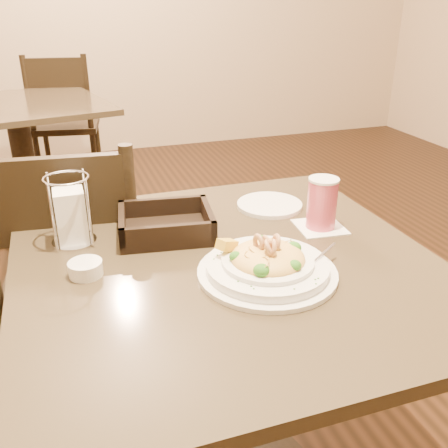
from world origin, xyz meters
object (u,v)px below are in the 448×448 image
object	(u,v)px
main_table	(227,347)
napkin_caddy	(71,215)
background_table	(22,145)
dining_chair_near	(73,280)
pasta_bowl	(267,264)
butter_ramekin	(86,269)
dining_chair_far	(65,120)
side_plate	(269,205)
bread_basket	(166,226)
drink_glass	(322,204)

from	to	relation	value
main_table	napkin_caddy	bearing A→B (deg)	146.72
background_table	dining_chair_near	bearing A→B (deg)	-83.31
pasta_bowl	butter_ramekin	distance (m)	0.37
dining_chair_far	pasta_bowl	size ratio (longest dim) A/B	2.97
side_plate	dining_chair_near	bearing A→B (deg)	160.63
main_table	pasta_bowl	size ratio (longest dim) A/B	2.88
bread_basket	dining_chair_near	bearing A→B (deg)	131.08
dining_chair_far	main_table	bearing A→B (deg)	104.70
background_table	butter_ramekin	distance (m)	2.00
background_table	napkin_caddy	bearing A→B (deg)	-83.60
pasta_bowl	main_table	bearing A→B (deg)	125.80
drink_glass	napkin_caddy	xyz separation A→B (m)	(-0.58, 0.11, 0.01)
side_plate	butter_ramekin	size ratio (longest dim) A/B	2.53
pasta_bowl	bread_basket	distance (m)	0.30
background_table	bread_basket	size ratio (longest dim) A/B	4.40
main_table	dining_chair_far	distance (m)	2.60
background_table	side_plate	distance (m)	1.91
dining_chair_near	napkin_caddy	bearing A→B (deg)	100.60
napkin_caddy	drink_glass	bearing A→B (deg)	-10.95
main_table	side_plate	world-z (taller)	side_plate
background_table	napkin_caddy	distance (m)	1.84
background_table	dining_chair_near	xyz separation A→B (m)	(0.18, -1.57, -0.00)
napkin_caddy	butter_ramekin	bearing A→B (deg)	-85.42
drink_glass	side_plate	size ratio (longest dim) A/B	0.73
main_table	side_plate	bearing A→B (deg)	50.21
dining_chair_near	bread_basket	distance (m)	0.44
background_table	napkin_caddy	world-z (taller)	napkin_caddy
napkin_caddy	side_plate	xyz separation A→B (m)	(0.52, 0.05, -0.06)
dining_chair_near	bread_basket	xyz separation A→B (m)	(0.23, -0.27, 0.26)
dining_chair_near	drink_glass	bearing A→B (deg)	155.84
drink_glass	butter_ramekin	distance (m)	0.57
bread_basket	butter_ramekin	world-z (taller)	bread_basket
dining_chair_far	side_plate	world-z (taller)	dining_chair_far
pasta_bowl	butter_ramekin	xyz separation A→B (m)	(-0.35, 0.12, -0.01)
dining_chair_far	pasta_bowl	world-z (taller)	dining_chair_far
bread_basket	napkin_caddy	xyz separation A→B (m)	(-0.21, 0.03, 0.05)
dining_chair_far	bread_basket	world-z (taller)	dining_chair_far
bread_basket	main_table	bearing A→B (deg)	-61.48
dining_chair_far	side_plate	distance (m)	2.40
butter_ramekin	pasta_bowl	bearing A→B (deg)	-18.64
background_table	dining_chair_near	distance (m)	1.58
bread_basket	side_plate	bearing A→B (deg)	14.30
dining_chair_near	side_plate	xyz separation A→B (m)	(0.54, -0.19, 0.24)
background_table	dining_chair_far	bearing A→B (deg)	66.47
main_table	drink_glass	distance (m)	0.41
dining_chair_far	butter_ramekin	size ratio (longest dim) A/B	13.35
napkin_caddy	side_plate	bearing A→B (deg)	5.49
main_table	background_table	distance (m)	2.07
main_table	pasta_bowl	world-z (taller)	pasta_bowl
background_table	bread_basket	world-z (taller)	bread_basket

